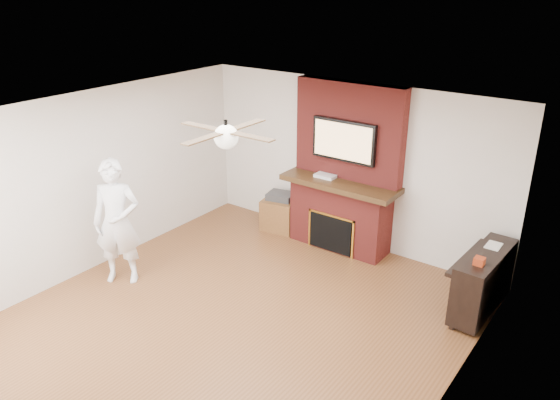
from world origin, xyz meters
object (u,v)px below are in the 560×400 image
Objects in this scene: person at (117,222)px; side_table at (281,212)px; piano at (483,280)px; fireplace at (343,184)px.

person is 2.73× the size of side_table.
person is 4.71m from piano.
person reaches higher than side_table.
fireplace is 3.27m from person.
fireplace is at bearing -8.59° from side_table.
person is (-1.88, -2.67, -0.13)m from fireplace.
side_table is (0.78, 2.60, -0.58)m from person.
person is at bearing -125.16° from fireplace.
person is 1.39× the size of piano.
fireplace is at bearing 169.53° from piano.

